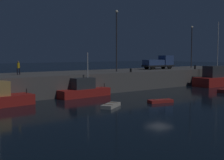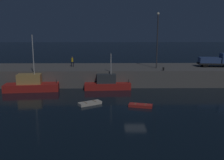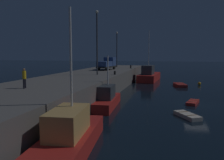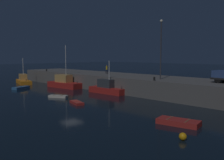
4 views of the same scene
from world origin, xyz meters
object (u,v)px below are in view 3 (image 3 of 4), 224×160
at_px(dockworker, 24,77).
at_px(fishing_boat_white, 149,75).
at_px(bollard_central, 131,67).
at_px(utility_truck, 107,64).
at_px(rowboat_blue_far, 193,102).
at_px(dinghy_orange_near, 187,115).
at_px(lamp_post_east, 117,47).
at_px(fishing_trawler_red, 69,136).
at_px(rowboat_white_mid, 180,85).
at_px(fishing_boat_blue, 107,99).
at_px(mooring_buoy_near, 199,84).
at_px(bollard_west, 115,73).
at_px(lamp_post_west, 97,38).

bearing_deg(dockworker, fishing_boat_white, -13.90).
bearing_deg(bollard_central, utility_truck, 143.57).
xyz_separation_m(rowboat_blue_far, bollard_central, (19.86, 10.40, 2.86)).
bearing_deg(rowboat_blue_far, dinghy_orange_near, 170.36).
distance_m(fishing_boat_white, lamp_post_east, 9.86).
bearing_deg(fishing_trawler_red, rowboat_white_mid, -14.09).
height_order(fishing_boat_blue, mooring_buoy_near, fishing_boat_blue).
relative_size(rowboat_white_mid, bollard_west, 7.78).
relative_size(fishing_trawler_red, lamp_post_east, 1.05).
bearing_deg(dinghy_orange_near, dockworker, 106.04).
height_order(rowboat_white_mid, bollard_west, bollard_west).
xyz_separation_m(utility_truck, bollard_central, (5.00, -3.69, -0.83)).
bearing_deg(dinghy_orange_near, utility_truck, 31.97).
distance_m(fishing_trawler_red, lamp_post_west, 21.15).
xyz_separation_m(lamp_post_east, utility_truck, (-8.98, -0.15, -3.47)).
bearing_deg(fishing_boat_blue, dinghy_orange_near, -104.62).
distance_m(dinghy_orange_near, bollard_west, 14.55).
bearing_deg(bollard_west, mooring_buoy_near, -46.97).
bearing_deg(rowboat_white_mid, bollard_west, 135.51).
bearing_deg(mooring_buoy_near, lamp_post_west, 129.64).
xyz_separation_m(fishing_boat_blue, bollard_west, (8.80, 1.20, 2.10)).
bearing_deg(lamp_post_east, fishing_trawler_red, -171.27).
bearing_deg(bollard_central, fishing_boat_blue, -176.79).
relative_size(fishing_trawler_red, fishing_boat_white, 0.75).
xyz_separation_m(lamp_post_west, bollard_central, (15.68, -2.29, -4.85)).
relative_size(dockworker, bollard_west, 3.34).
bearing_deg(bollard_central, rowboat_blue_far, -152.36).
relative_size(rowboat_white_mid, utility_truck, 0.67).
height_order(lamp_post_east, bollard_central, lamp_post_east).
bearing_deg(fishing_boat_blue, bollard_central, 3.21).
bearing_deg(fishing_boat_white, utility_truck, 134.58).
xyz_separation_m(mooring_buoy_near, dockworker, (-26.97, 17.47, 3.39)).
distance_m(mooring_buoy_near, utility_truck, 17.33).
xyz_separation_m(fishing_boat_white, rowboat_blue_far, (-22.04, -6.80, -0.95)).
bearing_deg(fishing_boat_white, bollard_west, 168.62).
height_order(fishing_boat_blue, bollard_west, fishing_boat_blue).
bearing_deg(fishing_boat_blue, utility_truck, 14.95).
bearing_deg(rowboat_blue_far, bollard_central, 27.64).
xyz_separation_m(mooring_buoy_near, utility_truck, (-2.11, 16.83, 3.56)).
relative_size(lamp_post_west, bollard_central, 13.82).
bearing_deg(fishing_boat_white, lamp_post_west, 161.74).
xyz_separation_m(fishing_boat_blue, rowboat_blue_far, (3.97, -9.06, -0.70)).
distance_m(fishing_trawler_red, rowboat_white_mid, 30.73).
height_order(lamp_post_west, dockworker, lamp_post_west).
relative_size(utility_truck, bollard_central, 9.31).
bearing_deg(dockworker, fishing_boat_blue, -43.18).
relative_size(mooring_buoy_near, bollard_west, 1.14).
relative_size(lamp_post_east, utility_truck, 1.31).
distance_m(fishing_boat_white, bollard_central, 4.63).
bearing_deg(rowboat_blue_far, mooring_buoy_near, -9.18).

